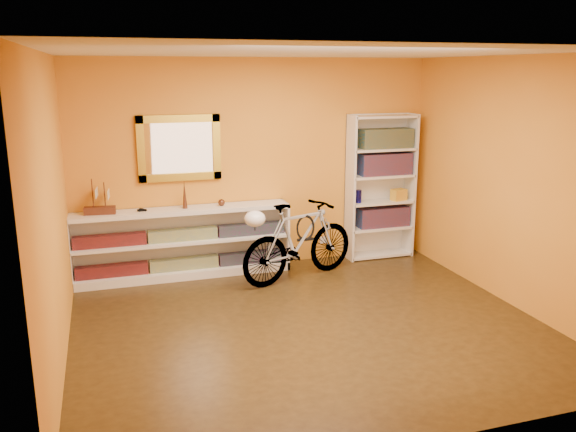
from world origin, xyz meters
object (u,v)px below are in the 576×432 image
object	(u,v)px
bookcase	(381,187)
helmet	(255,219)
console_unit	(183,243)
bicycle	(299,241)

from	to	relation	value
bookcase	helmet	xyz separation A→B (m)	(-1.90, -0.73, -0.11)
console_unit	bicycle	world-z (taller)	bicycle
bicycle	bookcase	bearing A→B (deg)	-86.80
console_unit	helmet	bearing A→B (deg)	-44.47
console_unit	bicycle	bearing A→B (deg)	-21.12
helmet	console_unit	bearing A→B (deg)	135.53
console_unit	bookcase	distance (m)	2.67
bookcase	helmet	size ratio (longest dim) A/B	7.92
bookcase	bicycle	xyz separation A→B (m)	(-1.31, -0.53, -0.47)
console_unit	bookcase	bearing A→B (deg)	0.55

